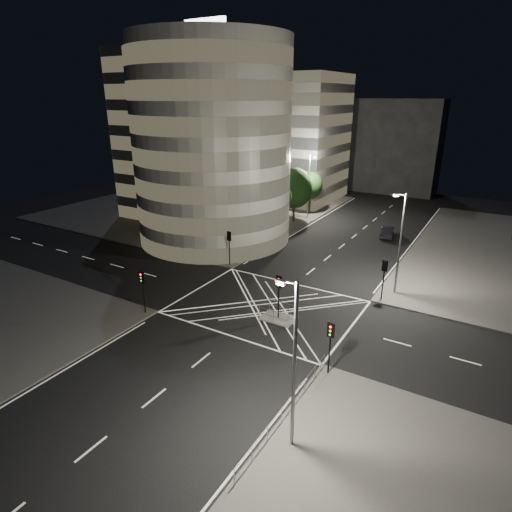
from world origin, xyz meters
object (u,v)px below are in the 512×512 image
Objects in this scene: traffic_signal_island at (279,289)px; street_lamp_right_far at (400,241)px; street_lamp_left_near at (248,209)px; traffic_signal_fl at (229,242)px; street_lamp_left_far at (309,184)px; central_island at (278,318)px; street_lamp_right_near at (293,362)px; sedan at (387,232)px; traffic_signal_nl at (143,284)px; traffic_signal_nr at (330,339)px; traffic_signal_fr at (384,273)px.

street_lamp_right_far is at bearing 54.70° from traffic_signal_island.
street_lamp_left_near is at bearing 130.27° from traffic_signal_island.
traffic_signal_fl is 5.86m from street_lamp_left_near.
central_island is at bearing -70.05° from street_lamp_left_far.
traffic_signal_fl is at bearing 131.24° from street_lamp_right_near.
traffic_signal_island is 0.85× the size of sedan.
traffic_signal_nl is 0.85× the size of sedan.
traffic_signal_nl is 0.40× the size of street_lamp_right_near.
traffic_signal_island is 33.61m from street_lamp_left_far.
street_lamp_left_near is 1.00× the size of street_lamp_left_far.
traffic_signal_nr is 0.85× the size of sedan.
street_lamp_left_far is at bearing 109.95° from central_island.
traffic_signal_fr is 19.14m from street_lamp_left_near.
street_lamp_right_near is (18.87, -26.00, 0.00)m from street_lamp_left_near.
traffic_signal_nr is at bearing 86.97° from sedan.
traffic_signal_island is 28.66m from sedan.
traffic_signal_island is at bearing 26.14° from traffic_signal_nl.
traffic_signal_nl is 0.40× the size of street_lamp_right_far.
street_lamp_left_near and street_lamp_right_far have the same top height.
street_lamp_left_near reaches higher than traffic_signal_nl.
traffic_signal_nr is (17.60, 0.00, 0.00)m from traffic_signal_nl.
traffic_signal_fr is 0.40× the size of street_lamp_left_near.
street_lamp_right_near reaches higher than sedan.
street_lamp_right_far is (0.64, 15.80, 2.63)m from traffic_signal_nr.
central_island is at bearing -129.33° from traffic_signal_fr.
street_lamp_left_far is 47.88m from street_lamp_right_near.
sedan is (13.43, -2.99, -4.76)m from street_lamp_left_far.
traffic_signal_nl is 0.40× the size of street_lamp_left_far.
street_lamp_right_near is (0.64, -7.20, 2.63)m from traffic_signal_nr.
traffic_signal_island is 14.78m from street_lamp_right_near.
traffic_signal_nl reaches higher than central_island.
central_island is 11.10m from traffic_signal_fr.
traffic_signal_fl and traffic_signal_nl have the same top height.
central_island is 13.98m from street_lamp_right_far.
traffic_signal_nr is (0.00, -13.60, 0.00)m from traffic_signal_fr.
street_lamp_right_near is at bearing -59.25° from central_island.
central_island is 15.54m from street_lamp_right_near.
traffic_signal_fr is at bearing 90.00° from traffic_signal_nr.
street_lamp_left_far is at bearing 90.99° from traffic_signal_nl.
street_lamp_left_near is (-18.24, 18.80, 2.63)m from traffic_signal_nr.
traffic_signal_fl reaches higher than sedan.
traffic_signal_island is at bearing 74.87° from sedan.
traffic_signal_nl is at bearing -90.00° from traffic_signal_fl.
street_lamp_left_far is (-18.24, 23.20, 2.63)m from traffic_signal_fr.
street_lamp_right_far is at bearing 73.89° from traffic_signal_fr.
street_lamp_right_near is at bearing -90.00° from street_lamp_right_far.
street_lamp_left_far is (0.00, 18.00, 0.00)m from street_lamp_left_near.
street_lamp_left_far and street_lamp_right_near have the same top height.
street_lamp_right_far is at bearing 95.69° from sedan.
traffic_signal_fl is 1.00× the size of traffic_signal_fr.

